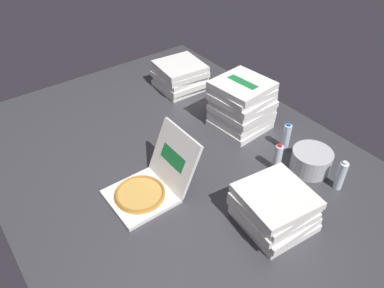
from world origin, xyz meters
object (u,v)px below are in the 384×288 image
Objects in this scene: pizza_stack_left_near at (274,208)px; water_bottle_2 at (286,137)px; open_pizza_box at (150,184)px; water_bottle_1 at (341,176)px; pizza_stack_right_mid at (180,76)px; pizza_stack_left_far at (242,105)px; water_bottle_0 at (278,158)px; ice_bucket at (311,161)px.

pizza_stack_left_near is 0.74m from water_bottle_2.
open_pizza_box is 1.25m from water_bottle_1.
open_pizza_box is at bearing -124.75° from water_bottle_1.
pizza_stack_right_mid is 0.98× the size of pizza_stack_left_far.
water_bottle_0 and water_bottle_1 have the same top height.
open_pizza_box reaches higher than ice_bucket.
pizza_stack_left_near is at bearing -95.89° from water_bottle_1.
pizza_stack_left_far reaches higher than water_bottle_2.
pizza_stack_right_mid reaches higher than water_bottle_1.
pizza_stack_right_mid is at bearing -174.92° from water_bottle_2.
ice_bucket is at bearing 107.19° from pizza_stack_left_near.
pizza_stack_right_mid is 1.47m from ice_bucket.
water_bottle_0 is 1.00× the size of water_bottle_2.
pizza_stack_right_mid reaches higher than water_bottle_0.
water_bottle_0 is (1.33, -0.12, -0.02)m from pizza_stack_right_mid.
water_bottle_0 is 1.00× the size of water_bottle_1.
pizza_stack_left_near reaches higher than water_bottle_0.
water_bottle_0 is at bearing -5.17° from pizza_stack_right_mid.
open_pizza_box is 2.45× the size of water_bottle_2.
pizza_stack_left_far reaches higher than open_pizza_box.
water_bottle_1 is 0.50m from water_bottle_2.
pizza_stack_right_mid is (-0.99, 0.95, 0.04)m from open_pizza_box.
pizza_stack_right_mid is at bearing -177.33° from pizza_stack_left_far.
open_pizza_box is at bearing -144.96° from pizza_stack_left_near.
pizza_stack_right_mid is 1.72m from pizza_stack_left_near.
pizza_stack_left_far is 0.92m from water_bottle_1.
ice_bucket is at bearing 54.42° from water_bottle_0.
open_pizza_box is 1.13m from ice_bucket.
pizza_stack_left_near is 0.59m from ice_bucket.
water_bottle_1 is at bearing -3.09° from water_bottle_2.
pizza_stack_right_mid is at bearing 174.83° from water_bottle_0.
ice_bucket is 0.27m from water_bottle_2.
open_pizza_box is 2.45× the size of water_bottle_0.
open_pizza_box is 1.25× the size of pizza_stack_left_near.
water_bottle_2 is (1.21, 0.11, -0.02)m from pizza_stack_right_mid.
pizza_stack_right_mid is at bearing 136.29° from open_pizza_box.
water_bottle_2 reaches higher than ice_bucket.
pizza_stack_right_mid is at bearing 163.46° from pizza_stack_left_near.
pizza_stack_left_near is (0.65, 0.46, 0.04)m from open_pizza_box.
pizza_stack_left_near is 1.01m from pizza_stack_left_far.
pizza_stack_left_far is (-0.86, 0.53, 0.07)m from pizza_stack_left_near.
pizza_stack_left_near is 1.96× the size of water_bottle_2.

